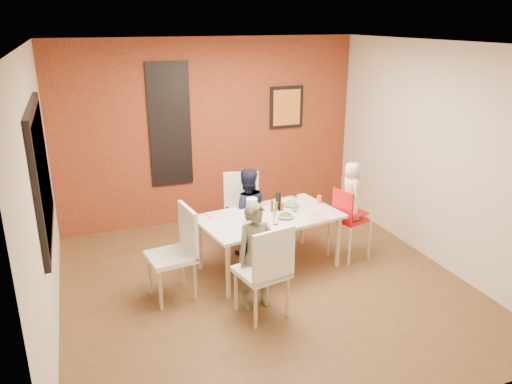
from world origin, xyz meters
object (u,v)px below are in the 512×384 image
object	(u,v)px
toddler	(351,191)
wine_bottle	(278,202)
chair_near	(267,268)
high_chair	(348,217)
chair_left	(178,248)
child_near	(256,256)
paper_towel_roll	(252,210)
dining_table	(269,220)
chair_far	(242,207)
child_far	(247,212)

from	to	relation	value
toddler	wine_bottle	distance (m)	0.93
chair_near	high_chair	size ratio (longest dim) A/B	1.09
chair_left	child_near	world-z (taller)	child_near
chair_near	paper_towel_roll	distance (m)	0.96
toddler	paper_towel_roll	size ratio (longest dim) A/B	2.52
dining_table	chair_near	xyz separation A→B (m)	(-0.43, -1.01, -0.06)
dining_table	toddler	xyz separation A→B (m)	(1.05, -0.09, 0.29)
chair_left	paper_towel_roll	size ratio (longest dim) A/B	3.58
dining_table	chair_far	world-z (taller)	chair_far
child_near	paper_towel_roll	world-z (taller)	child_near
wine_bottle	high_chair	bearing A→B (deg)	-10.34
high_chair	child_far	world-z (taller)	child_far
chair_left	child_near	xyz separation A→B (m)	(0.72, -0.50, 0.01)
child_far	paper_towel_roll	xyz separation A→B (m)	(-0.14, -0.57, 0.26)
dining_table	paper_towel_roll	xyz separation A→B (m)	(-0.26, -0.10, 0.21)
child_far	toddler	world-z (taller)	toddler
child_far	toddler	bearing A→B (deg)	163.28
child_near	toddler	world-z (taller)	toddler
dining_table	toddler	world-z (taller)	toddler
chair_near	high_chair	distance (m)	1.72
chair_far	child_near	bearing A→B (deg)	-89.72
high_chair	child_far	bearing A→B (deg)	47.10
chair_far	high_chair	size ratio (longest dim) A/B	1.07
high_chair	paper_towel_roll	size ratio (longest dim) A/B	3.27
chair_left	chair_near	bearing A→B (deg)	36.05
toddler	wine_bottle	size ratio (longest dim) A/B	2.72
dining_table	high_chair	bearing A→B (deg)	-5.78
chair_left	wine_bottle	size ratio (longest dim) A/B	3.87
dining_table	child_far	distance (m)	0.49
chair_far	child_near	xyz separation A→B (m)	(-0.35, -1.48, 0.03)
high_chair	wine_bottle	size ratio (longest dim) A/B	3.54
chair_far	toddler	size ratio (longest dim) A/B	1.39
child_far	chair_near	bearing A→B (deg)	87.21
child_near	wine_bottle	size ratio (longest dim) A/B	4.43
dining_table	child_near	size ratio (longest dim) A/B	1.52
chair_left	child_far	size ratio (longest dim) A/B	0.88
dining_table	chair_near	bearing A→B (deg)	-113.15
toddler	child_near	bearing A→B (deg)	120.88
paper_towel_roll	chair_left	bearing A→B (deg)	-170.40
child_near	paper_towel_roll	bearing A→B (deg)	71.74
paper_towel_roll	chair_far	bearing A→B (deg)	79.17
dining_table	chair_left	world-z (taller)	chair_left
chair_far	toddler	xyz separation A→B (m)	(1.15, -0.81, 0.35)
chair_near	paper_towel_roll	bearing A→B (deg)	-112.69
high_chair	dining_table	bearing A→B (deg)	67.87
dining_table	chair_far	xyz separation A→B (m)	(-0.10, 0.72, -0.07)
chair_near	high_chair	world-z (taller)	chair_near
chair_far	high_chair	world-z (taller)	chair_far
dining_table	child_near	distance (m)	0.89
chair_far	paper_towel_roll	bearing A→B (deg)	-87.36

